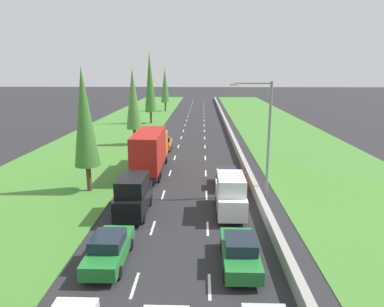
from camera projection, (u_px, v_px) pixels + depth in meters
ground_plane at (194, 128)px, 59.65m from camera, size 300.00×300.00×0.00m
grass_verge_left at (122, 127)px, 60.01m from camera, size 14.00×140.00×0.04m
grass_verge_right at (277, 128)px, 59.23m from camera, size 14.00×140.00×0.04m
median_barrier at (227, 126)px, 59.39m from camera, size 0.44×120.00×0.85m
lane_markings at (194, 128)px, 59.65m from camera, size 3.64×116.00×0.01m
green_sedan_right_lane at (240, 252)px, 17.39m from camera, size 1.82×4.50×1.64m
green_sedan_left_lane at (109, 249)px, 17.67m from camera, size 1.82×4.50×1.64m
white_van_right_lane at (230, 194)px, 23.75m from camera, size 1.96×4.90×2.82m
black_van_left_lane at (133, 195)px, 23.58m from camera, size 1.96×4.90×2.82m
red_box_truck_left_lane at (151, 151)px, 33.20m from camera, size 2.46×9.40×4.18m
orange_hatchback_left_lane at (164, 143)px, 43.06m from camera, size 1.74×3.90×1.72m
orange_hatchback_right_lane at (227, 177)px, 29.39m from camera, size 1.74×3.90×1.72m
poplar_tree_second at (84, 118)px, 27.11m from camera, size 2.05×2.05×10.12m
poplar_tree_third at (133, 99)px, 44.80m from camera, size 2.05×2.05×10.06m
poplar_tree_fourth at (150, 83)px, 62.98m from camera, size 2.13×2.13×13.03m
poplar_tree_fifth at (165, 86)px, 82.46m from camera, size 2.06×2.06×10.30m
street_light_mast at (265, 131)px, 26.22m from camera, size 3.20×0.28×9.00m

